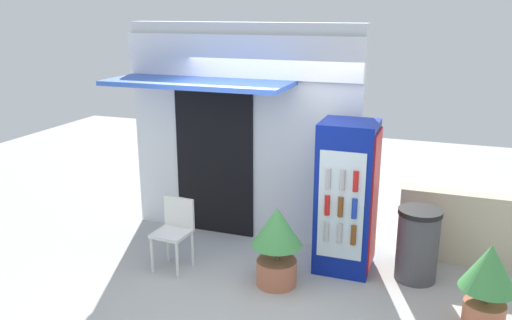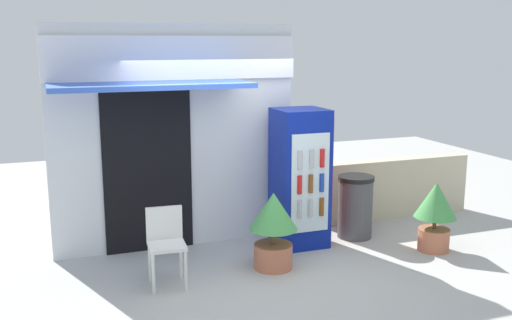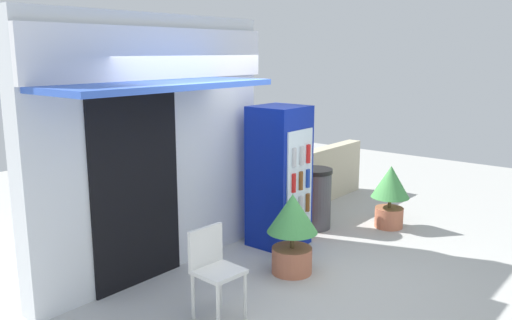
# 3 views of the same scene
# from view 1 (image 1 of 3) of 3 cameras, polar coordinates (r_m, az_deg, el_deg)

# --- Properties ---
(ground) EXTENTS (16.00, 16.00, 0.00)m
(ground) POSITION_cam_1_polar(r_m,az_deg,el_deg) (6.42, -1.04, -13.10)
(ground) COLOR #B2B2AD
(storefront_building) EXTENTS (3.26, 1.20, 2.95)m
(storefront_building) POSITION_cam_1_polar(r_m,az_deg,el_deg) (7.27, -1.62, 3.52)
(storefront_building) COLOR silver
(storefront_building) RESTS_ON ground
(drink_cooler) EXTENTS (0.68, 0.70, 1.86)m
(drink_cooler) POSITION_cam_1_polar(r_m,az_deg,el_deg) (6.48, 9.74, -3.99)
(drink_cooler) COLOR navy
(drink_cooler) RESTS_ON ground
(plastic_chair) EXTENTS (0.44, 0.44, 0.88)m
(plastic_chair) POSITION_cam_1_polar(r_m,az_deg,el_deg) (6.64, -8.73, -7.19)
(plastic_chair) COLOR silver
(plastic_chair) RESTS_ON ground
(potted_plant_near_shop) EXTENTS (0.59, 0.59, 0.95)m
(potted_plant_near_shop) POSITION_cam_1_polar(r_m,az_deg,el_deg) (6.16, 2.26, -8.68)
(potted_plant_near_shop) COLOR #BC6B4C
(potted_plant_near_shop) RESTS_ON ground
(potted_plant_curbside) EXTENTS (0.55, 0.55, 0.92)m
(potted_plant_curbside) POSITION_cam_1_polar(r_m,az_deg,el_deg) (5.81, 23.71, -11.73)
(potted_plant_curbside) COLOR #BC6B4C
(potted_plant_curbside) RESTS_ON ground
(trash_bin) EXTENTS (0.51, 0.51, 0.88)m
(trash_bin) POSITION_cam_1_polar(r_m,az_deg,el_deg) (6.60, 16.99, -8.69)
(trash_bin) COLOR #47474C
(trash_bin) RESTS_ON ground
(stone_boundary_wall) EXTENTS (2.62, 0.23, 0.93)m
(stone_boundary_wall) POSITION_cam_1_polar(r_m,az_deg,el_deg) (7.24, 25.63, -7.19)
(stone_boundary_wall) COLOR beige
(stone_boundary_wall) RESTS_ON ground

